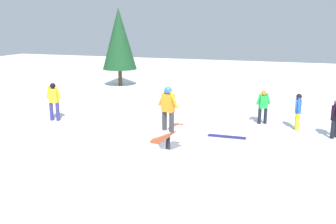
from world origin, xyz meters
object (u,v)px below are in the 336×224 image
Objects in this scene: bystander_blue at (298,110)px; loose_snowboard_navy at (227,137)px; main_rider_on_rail at (168,110)px; rail_feature at (168,136)px; bystander_black at (336,117)px; pine_tree_near at (119,39)px; bystander_green at (263,105)px; bystander_yellow at (54,100)px.

bystander_blue is 3.07m from loose_snowboard_navy.
main_rider_on_rail is 1.10× the size of loose_snowboard_navy.
main_rider_on_rail is 5.84m from bystander_blue.
main_rider_on_rail is (0.00, 0.00, 0.82)m from rail_feature.
loose_snowboard_navy is (-1.13, 3.62, -0.77)m from bystander_black.
pine_tree_near is (11.53, 7.12, 2.29)m from rail_feature.
main_rider_on_rail is 6.27m from bystander_black.
rail_feature is 0.82m from main_rider_on_rail.
bystander_blue is 0.29× the size of pine_tree_near.
pine_tree_near reaches higher than bystander_blue.
bystander_green is (1.13, 2.58, -0.01)m from bystander_black.
main_rider_on_rail reaches higher than bystander_blue.
pine_tree_near is (11.53, 7.12, 1.47)m from main_rider_on_rail.
rail_feature is at bearing -43.27° from bystander_blue.
main_rider_on_rail is at bearing -117.31° from loose_snowboard_navy.
bystander_yellow is 1.16× the size of loose_snowboard_navy.
bystander_black reaches higher than rail_feature.
main_rider_on_rail is at bearing -43.27° from bystander_blue.
rail_feature is 13.74m from pine_tree_near.
rail_feature is 1.46× the size of bystander_green.
bystander_blue reaches higher than rail_feature.
bystander_black is 1.43m from bystander_blue.
bystander_green is at bearing -124.82° from pine_tree_near.
bystander_blue is (-0.46, -1.32, 0.02)m from bystander_green.
bystander_yellow reaches higher than bystander_blue.
bystander_yellow reaches higher than rail_feature.
main_rider_on_rail reaches higher than bystander_yellow.
pine_tree_near reaches higher than bystander_yellow.
bystander_black is at bearing -31.83° from main_rider_on_rail.
pine_tree_near is (6.60, 9.49, 2.21)m from bystander_green.
bystander_green is at bearing -82.63° from bystander_black.
bystander_yellow is at bearing -12.80° from bystander_green.
rail_feature is at bearing -148.29° from pine_tree_near.
loose_snowboard_navy is at bearing 171.21° from bystander_yellow.
bystander_blue is at bearing -18.86° from main_rider_on_rail.
rail_feature is 1.43× the size of bystander_blue.
bystander_yellow reaches higher than loose_snowboard_navy.
loose_snowboard_navy is at bearing -136.37° from pine_tree_near.
loose_snowboard_navy is (2.66, -1.33, -0.67)m from rail_feature.
bystander_green is (4.93, -2.37, -0.74)m from main_rider_on_rail.
loose_snowboard_navy is at bearing -23.58° from rail_feature.
main_rider_on_rail is 5.51m from bystander_green.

